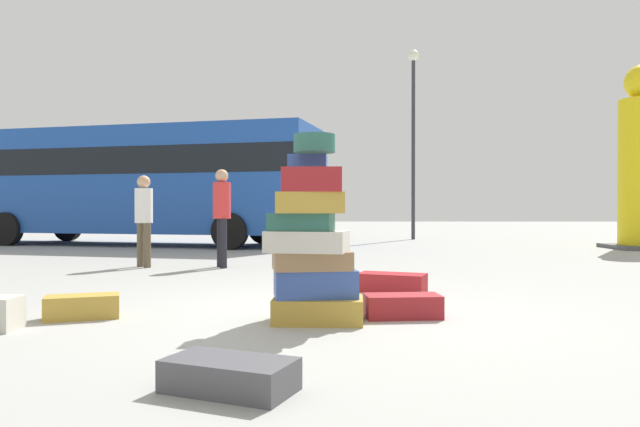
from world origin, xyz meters
The scene contains 10 objects.
ground_plane centered at (0.00, 0.00, 0.00)m, with size 80.00×80.00×0.00m, color #9E9E99.
suitcase_tower centered at (0.09, -0.32, 0.64)m, with size 0.86×0.71×1.65m.
suitcase_maroon_foreground_far centered at (0.99, 1.60, 0.11)m, with size 0.79×0.38×0.22m, color maroon.
suitcase_charcoal_foreground_near centered at (-0.30, -2.23, 0.09)m, with size 0.70×0.38×0.18m, color #4C4C51.
suitcase_maroon_white_trunk centered at (0.91, -0.05, 0.11)m, with size 0.68×0.34×0.21m, color maroon.
suitcase_tan_left_side centered at (-2.01, -0.15, 0.11)m, with size 0.64×0.30×0.21m, color #B28C33.
person_bearded_onlooker centered at (-2.94, 4.47, 0.93)m, with size 0.30×0.30×1.57m.
person_tourist_with_camera centered at (-1.60, 4.43, 0.99)m, with size 0.30×0.32×1.66m.
parked_bus centered at (-5.08, 10.64, 1.83)m, with size 10.24×4.64×3.15m.
lamp_post centered at (2.93, 13.60, 4.01)m, with size 0.36×0.36×6.15m.
Camera 1 is at (0.26, -5.39, 1.00)m, focal length 32.72 mm.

